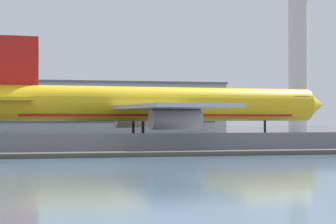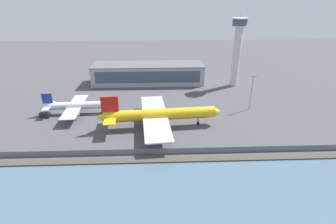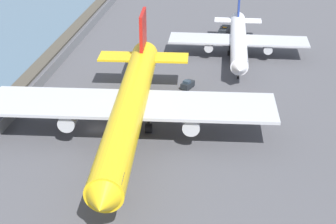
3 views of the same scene
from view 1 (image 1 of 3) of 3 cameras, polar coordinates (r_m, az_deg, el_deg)
The scene contains 7 objects.
ground_plane at distance 91.68m, azimuth -1.87°, elevation -3.12°, with size 500.00×500.00×0.00m, color #4C4C51.
shoreline_seawall at distance 71.75m, azimuth 1.47°, elevation -3.63°, with size 320.00×3.00×0.50m.
perimeter_fence at distance 76.05m, azimuth 0.59°, elevation -2.74°, with size 280.00×0.10×2.39m.
cargo_jet_yellow at distance 98.24m, azimuth -1.15°, elevation 0.58°, with size 56.16×48.54×15.84m.
baggage_tug at distance 102.95m, azimuth -14.19°, elevation -2.38°, with size 3.57×2.69×1.80m.
control_tower at distance 170.54m, azimuth 11.26°, elevation 6.56°, with size 9.79×9.79×44.86m.
terminal_building at distance 162.27m, azimuth -8.41°, elevation 0.28°, with size 73.96×20.51×12.96m.
Camera 1 is at (-18.67, -89.67, 4.07)m, focal length 70.00 mm.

